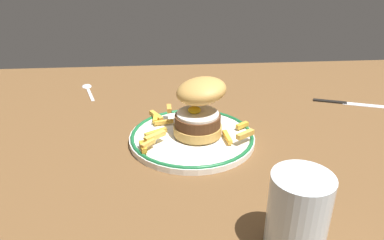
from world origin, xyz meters
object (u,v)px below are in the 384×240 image
at_px(water_glass, 297,217).
at_px(knife, 345,102).
at_px(spoon, 87,87).
at_px(burger, 199,106).
at_px(dinner_plate, 192,137).

distance_m(water_glass, knife, 0.54).
bearing_deg(spoon, water_glass, -58.52).
relative_size(burger, knife, 0.67).
xyz_separation_m(dinner_plate, spoon, (-0.26, 0.32, -0.00)).
bearing_deg(water_glass, knife, 57.64).
height_order(dinner_plate, water_glass, water_glass).
bearing_deg(water_glass, dinner_plate, 110.63).
distance_m(dinner_plate, spoon, 0.41).
relative_size(water_glass, spoon, 0.81).
height_order(water_glass, spoon, water_glass).
height_order(dinner_plate, knife, dinner_plate).
distance_m(knife, spoon, 0.68).
bearing_deg(burger, knife, 21.60).
bearing_deg(knife, water_glass, -122.36).
bearing_deg(burger, dinner_plate, -152.27).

